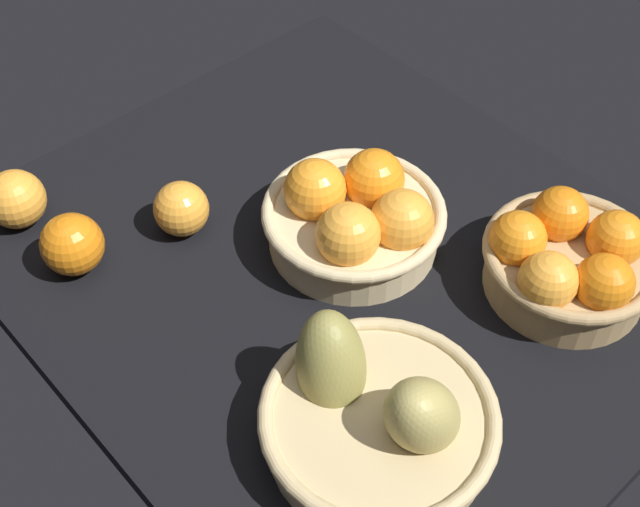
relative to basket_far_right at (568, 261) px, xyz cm
name	(u,v)px	position (x,y,z in cm)	size (l,w,h in cm)	color
market_tray	(337,266)	(-21.64, -16.77, -6.36)	(84.00, 72.00, 3.00)	black
basket_far_right	(568,261)	(0.00, 0.00, 0.00)	(20.90, 20.90, 10.90)	tan
basket_center	(356,217)	(-22.05, -13.40, -0.13)	(22.90, 22.90, 11.42)	#D3BC8C
basket_near_right_pears	(377,415)	(-0.62, -30.97, -0.77)	(25.79, 24.70, 14.78)	tan
loose_orange_front_gap	(16,199)	(-54.03, -42.62, -1.04)	(7.64, 7.64, 7.64)	#F49E33
loose_orange_back_gap	(181,209)	(-38.70, -27.91, -1.31)	(7.11, 7.11, 7.11)	#F49E33
loose_orange_side_gap	(72,244)	(-42.29, -41.44, -0.99)	(7.75, 7.75, 7.75)	orange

